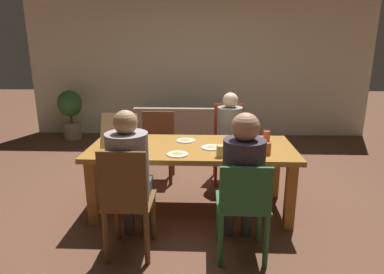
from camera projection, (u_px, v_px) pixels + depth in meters
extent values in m
plane|color=brown|center=(192.00, 209.00, 3.67)|extent=(20.00, 20.00, 0.00)
cube|color=silver|center=(198.00, 67.00, 6.45)|extent=(6.58, 0.12, 2.69)
cube|color=#A36C2A|center=(192.00, 148.00, 3.49)|extent=(2.13, 0.92, 0.05)
cube|color=#A56326|center=(92.00, 193.00, 3.27)|extent=(0.09, 0.09, 0.68)
cube|color=#A56326|center=(290.00, 197.00, 3.20)|extent=(0.09, 0.09, 0.68)
cube|color=#A56326|center=(112.00, 167.00, 3.97)|extent=(0.09, 0.09, 0.68)
cube|color=#A56326|center=(275.00, 170.00, 3.89)|extent=(0.09, 0.09, 0.68)
cylinder|color=#286336|center=(219.00, 217.00, 3.02)|extent=(0.04, 0.04, 0.47)
cylinder|color=#286336|center=(259.00, 218.00, 3.01)|extent=(0.04, 0.04, 0.47)
cylinder|color=#286336|center=(221.00, 240.00, 2.66)|extent=(0.04, 0.04, 0.47)
cylinder|color=#286336|center=(266.00, 241.00, 2.65)|extent=(0.04, 0.04, 0.47)
cube|color=#286336|center=(242.00, 203.00, 2.77)|extent=(0.43, 0.43, 0.02)
cube|color=#286336|center=(246.00, 191.00, 2.52)|extent=(0.40, 0.03, 0.38)
cylinder|color=#393E45|center=(229.00, 211.00, 3.11)|extent=(0.10, 0.10, 0.49)
cylinder|color=#393E45|center=(247.00, 212.00, 3.10)|extent=(0.10, 0.10, 0.49)
cube|color=#393E45|center=(240.00, 188.00, 2.90)|extent=(0.31, 0.30, 0.11)
cylinder|color=#362E3B|center=(244.00, 169.00, 2.69)|extent=(0.34, 0.34, 0.49)
sphere|color=tan|center=(245.00, 127.00, 2.60)|extent=(0.23, 0.23, 0.23)
cylinder|color=#AC3321|center=(243.00, 170.00, 4.18)|extent=(0.04, 0.04, 0.47)
cylinder|color=#AC3321|center=(216.00, 169.00, 4.19)|extent=(0.04, 0.04, 0.47)
cylinder|color=#AC3321|center=(240.00, 159.00, 4.56)|extent=(0.04, 0.04, 0.47)
cylinder|color=#AC3321|center=(215.00, 159.00, 4.58)|extent=(0.04, 0.04, 0.47)
cube|color=#AC3321|center=(229.00, 146.00, 4.31)|extent=(0.41, 0.46, 0.02)
cube|color=#AC3321|center=(228.00, 123.00, 4.45)|extent=(0.39, 0.03, 0.51)
cylinder|color=#313B44|center=(237.00, 173.00, 4.05)|extent=(0.10, 0.10, 0.49)
cylinder|color=#313B44|center=(224.00, 173.00, 4.06)|extent=(0.10, 0.10, 0.49)
cube|color=#313B44|center=(230.00, 146.00, 4.13)|extent=(0.29, 0.35, 0.11)
cylinder|color=gray|center=(230.00, 125.00, 4.24)|extent=(0.32, 0.32, 0.45)
sphere|color=beige|center=(230.00, 100.00, 4.15)|extent=(0.19, 0.19, 0.19)
cylinder|color=brown|center=(117.00, 216.00, 3.05)|extent=(0.05, 0.05, 0.47)
cylinder|color=brown|center=(154.00, 216.00, 3.04)|extent=(0.05, 0.05, 0.47)
cylinder|color=brown|center=(106.00, 238.00, 2.70)|extent=(0.05, 0.05, 0.47)
cylinder|color=brown|center=(147.00, 239.00, 2.69)|extent=(0.05, 0.05, 0.47)
cube|color=brown|center=(130.00, 201.00, 2.80)|extent=(0.40, 0.42, 0.02)
cube|color=brown|center=(122.00, 182.00, 2.55)|extent=(0.38, 0.03, 0.49)
cylinder|color=#3D4241|center=(129.00, 210.00, 3.14)|extent=(0.10, 0.10, 0.49)
cylinder|color=#3D4241|center=(146.00, 210.00, 3.13)|extent=(0.10, 0.10, 0.49)
cube|color=#3D4241|center=(133.00, 187.00, 2.93)|extent=(0.31, 0.30, 0.11)
cylinder|color=gray|center=(128.00, 164.00, 2.72)|extent=(0.35, 0.35, 0.53)
sphere|color=tan|center=(125.00, 122.00, 2.62)|extent=(0.20, 0.20, 0.20)
cylinder|color=brown|center=(170.00, 167.00, 4.25)|extent=(0.05, 0.05, 0.47)
cylinder|color=brown|center=(141.00, 167.00, 4.27)|extent=(0.05, 0.05, 0.47)
cylinder|color=brown|center=(173.00, 159.00, 4.58)|extent=(0.05, 0.05, 0.47)
cylinder|color=brown|center=(145.00, 158.00, 4.60)|extent=(0.05, 0.05, 0.47)
cube|color=brown|center=(157.00, 145.00, 4.36)|extent=(0.45, 0.41, 0.02)
cube|color=brown|center=(158.00, 126.00, 4.49)|extent=(0.43, 0.03, 0.40)
cube|color=tan|center=(126.00, 141.00, 3.62)|extent=(0.37, 0.37, 0.02)
cylinder|color=#C07F42|center=(125.00, 140.00, 3.61)|extent=(0.32, 0.32, 0.01)
cube|color=tan|center=(119.00, 131.00, 3.33)|extent=(0.37, 0.14, 0.34)
cylinder|color=white|center=(186.00, 141.00, 3.66)|extent=(0.20, 0.20, 0.01)
cone|color=gold|center=(186.00, 139.00, 3.66)|extent=(0.12, 0.12, 0.02)
cylinder|color=white|center=(211.00, 148.00, 3.41)|extent=(0.21, 0.21, 0.01)
cone|color=gold|center=(211.00, 146.00, 3.41)|extent=(0.09, 0.09, 0.02)
cylinder|color=white|center=(238.00, 144.00, 3.54)|extent=(0.22, 0.22, 0.01)
cone|color=tan|center=(238.00, 143.00, 3.54)|extent=(0.11, 0.11, 0.02)
cylinder|color=white|center=(178.00, 154.00, 3.20)|extent=(0.21, 0.21, 0.01)
cone|color=#D98E3F|center=(178.00, 153.00, 3.20)|extent=(0.12, 0.12, 0.02)
cylinder|color=#DACC5F|center=(220.00, 151.00, 3.14)|extent=(0.08, 0.08, 0.11)
cylinder|color=#BE4631|center=(267.00, 136.00, 3.65)|extent=(0.08, 0.08, 0.11)
cylinder|color=#B4512D|center=(268.00, 149.00, 3.20)|extent=(0.06, 0.06, 0.12)
cube|color=gray|center=(189.00, 133.00, 6.07)|extent=(1.85, 0.77, 0.39)
cube|color=gray|center=(188.00, 118.00, 5.68)|extent=(1.85, 0.16, 0.33)
cube|color=gray|center=(143.00, 118.00, 6.02)|extent=(0.20, 0.73, 0.18)
cube|color=gray|center=(235.00, 118.00, 5.96)|extent=(0.20, 0.73, 0.18)
cylinder|color=gray|center=(72.00, 131.00, 6.40)|extent=(0.33, 0.33, 0.31)
cylinder|color=brown|center=(71.00, 118.00, 6.33)|extent=(0.05, 0.05, 0.20)
ellipsoid|color=#366F32|center=(70.00, 103.00, 6.25)|extent=(0.45, 0.45, 0.49)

